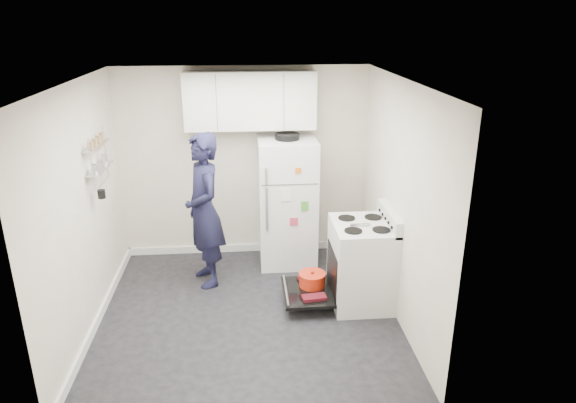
{
  "coord_description": "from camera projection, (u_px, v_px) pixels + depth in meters",
  "views": [
    {
      "loc": [
        0.02,
        -4.89,
        3.09
      ],
      "look_at": [
        0.5,
        0.66,
        1.05
      ],
      "focal_mm": 32.0,
      "sensor_mm": 36.0,
      "label": 1
    }
  ],
  "objects": [
    {
      "name": "wall_shelf_rack",
      "position": [
        99.0,
        157.0,
        5.39
      ],
      "size": [
        0.14,
        0.6,
        0.61
      ],
      "color": "#B2B2B7",
      "rests_on": "room"
    },
    {
      "name": "room",
      "position": [
        242.0,
        210.0,
        5.24
      ],
      "size": [
        3.21,
        3.21,
        2.51
      ],
      "color": "black",
      "rests_on": "ground"
    },
    {
      "name": "upper_cabinets",
      "position": [
        250.0,
        100.0,
        6.26
      ],
      "size": [
        1.6,
        0.33,
        0.7
      ],
      "primitive_type": "cube",
      "color": "silver",
      "rests_on": "room"
    },
    {
      "name": "person",
      "position": [
        204.0,
        211.0,
        6.0
      ],
      "size": [
        0.65,
        0.78,
        1.85
      ],
      "primitive_type": "imported",
      "rotation": [
        0.0,
        0.0,
        -1.22
      ],
      "color": "black",
      "rests_on": "ground"
    },
    {
      "name": "electric_range",
      "position": [
        360.0,
        264.0,
        5.71
      ],
      "size": [
        0.66,
        0.76,
        1.1
      ],
      "color": "silver",
      "rests_on": "ground"
    },
    {
      "name": "open_oven_door",
      "position": [
        310.0,
        286.0,
        5.81
      ],
      "size": [
        0.55,
        0.72,
        0.23
      ],
      "color": "black",
      "rests_on": "ground"
    },
    {
      "name": "refrigerator",
      "position": [
        287.0,
        202.0,
        6.56
      ],
      "size": [
        0.72,
        0.74,
        1.72
      ],
      "color": "white",
      "rests_on": "ground"
    }
  ]
}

